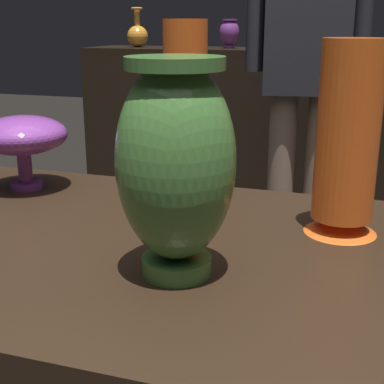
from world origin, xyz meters
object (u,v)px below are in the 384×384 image
at_px(shelf_vase_center, 330,35).
at_px(vase_right_accent, 347,143).
at_px(vase_tall_behind, 22,137).
at_px(shelf_vase_left, 229,32).
at_px(visitor_center_back, 307,49).
at_px(vase_centerpiece, 176,162).
at_px(vase_left_accent, 185,121).
at_px(shelf_vase_far_left, 138,34).

bearing_deg(shelf_vase_center, vase_right_accent, -84.78).
height_order(vase_tall_behind, shelf_vase_center, shelf_vase_center).
bearing_deg(shelf_vase_left, vase_right_accent, -71.15).
height_order(vase_right_accent, visitor_center_back, visitor_center_back).
relative_size(vase_tall_behind, visitor_center_back, 0.10).
relative_size(vase_centerpiece, vase_right_accent, 0.94).
height_order(vase_tall_behind, shelf_vase_left, shelf_vase_left).
distance_m(vase_tall_behind, shelf_vase_left, 2.01).
bearing_deg(shelf_vase_left, visitor_center_back, -55.32).
bearing_deg(vase_left_accent, vase_tall_behind, -179.43).
bearing_deg(visitor_center_back, shelf_vase_left, -63.13).
distance_m(vase_tall_behind, shelf_vase_center, 2.01).
xyz_separation_m(vase_tall_behind, vase_right_accent, (0.61, -0.06, 0.04)).
bearing_deg(vase_centerpiece, vase_tall_behind, 146.43).
xyz_separation_m(vase_centerpiece, vase_right_accent, (0.20, 0.22, -0.01)).
bearing_deg(vase_left_accent, visitor_center_back, 87.46).
xyz_separation_m(shelf_vase_far_left, shelf_vase_left, (0.52, 0.01, 0.01)).
bearing_deg(vase_tall_behind, shelf_vase_left, 92.55).
height_order(shelf_vase_far_left, shelf_vase_left, shelf_vase_far_left).
height_order(vase_left_accent, shelf_vase_far_left, shelf_vase_far_left).
xyz_separation_m(shelf_vase_left, shelf_vase_center, (0.52, -0.05, -0.01)).
xyz_separation_m(vase_tall_behind, shelf_vase_center, (0.43, 1.96, 0.16)).
bearing_deg(vase_centerpiece, shelf_vase_far_left, 114.26).
bearing_deg(visitor_center_back, vase_right_accent, 91.36).
relative_size(vase_centerpiece, shelf_vase_far_left, 1.34).
height_order(vase_centerpiece, vase_tall_behind, vase_centerpiece).
xyz_separation_m(vase_tall_behind, vase_left_accent, (0.34, 0.00, 0.05)).
xyz_separation_m(vase_centerpiece, shelf_vase_left, (-0.51, 2.28, 0.12)).
bearing_deg(vase_tall_behind, vase_right_accent, -5.27).
bearing_deg(vase_centerpiece, vase_right_accent, 48.14).
xyz_separation_m(vase_right_accent, shelf_vase_center, (-0.18, 2.01, 0.12)).
distance_m(vase_tall_behind, vase_right_accent, 0.62).
bearing_deg(visitor_center_back, vase_left_accent, 79.64).
distance_m(vase_centerpiece, shelf_vase_far_left, 2.50).
height_order(vase_tall_behind, vase_right_accent, vase_right_accent).
relative_size(shelf_vase_far_left, visitor_center_back, 0.12).
bearing_deg(vase_right_accent, visitor_center_back, 99.18).
xyz_separation_m(vase_centerpiece, vase_tall_behind, (-0.42, 0.28, -0.05)).
relative_size(vase_right_accent, shelf_vase_left, 1.99).
relative_size(vase_centerpiece, visitor_center_back, 0.16).
relative_size(vase_tall_behind, shelf_vase_far_left, 0.84).
bearing_deg(visitor_center_back, vase_tall_behind, 65.39).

